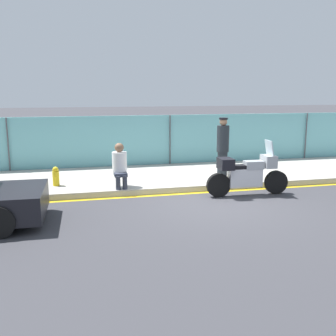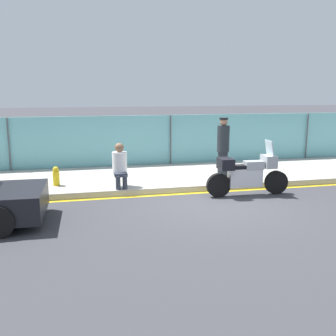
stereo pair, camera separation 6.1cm
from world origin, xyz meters
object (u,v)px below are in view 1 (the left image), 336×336
(officer_standing, at_px, (223,147))
(fire_hydrant, at_px, (56,176))
(person_seated_on_curb, at_px, (120,163))
(motorcycle, at_px, (247,174))

(officer_standing, relative_size, fire_hydrant, 3.36)
(person_seated_on_curb, bearing_deg, fire_hydrant, 162.83)
(motorcycle, xyz_separation_m, person_seated_on_curb, (-3.38, 1.10, 0.24))
(person_seated_on_curb, bearing_deg, motorcycle, -17.97)
(officer_standing, bearing_deg, motorcycle, -85.96)
(person_seated_on_curb, bearing_deg, officer_standing, 8.81)
(motorcycle, height_order, person_seated_on_curb, motorcycle)
(fire_hydrant, bearing_deg, motorcycle, -17.70)
(motorcycle, bearing_deg, officer_standing, 95.59)
(officer_standing, bearing_deg, fire_hydrant, 179.51)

